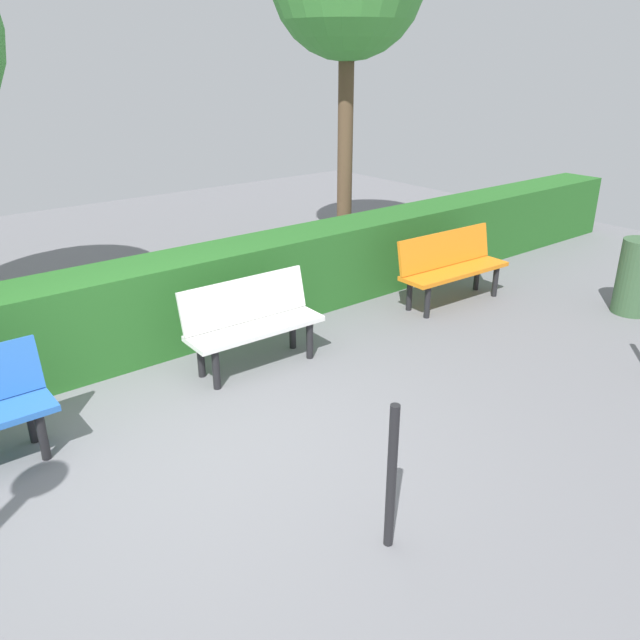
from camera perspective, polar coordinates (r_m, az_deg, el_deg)
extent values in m
plane|color=slate|center=(5.08, -11.03, -11.36)|extent=(18.58, 18.58, 0.00)
cube|color=orange|center=(7.81, 12.20, 4.39)|extent=(1.53, 0.48, 0.05)
cube|color=orange|center=(7.87, 11.32, 6.38)|extent=(1.52, 0.18, 0.42)
cylinder|color=black|center=(8.24, 15.68, 3.39)|extent=(0.07, 0.07, 0.39)
cylinder|color=black|center=(8.42, 14.10, 3.96)|extent=(0.07, 0.07, 0.39)
cylinder|color=black|center=(7.37, 9.75, 1.63)|extent=(0.07, 0.07, 0.39)
cylinder|color=black|center=(7.56, 8.14, 2.30)|extent=(0.07, 0.07, 0.39)
cube|color=white|center=(6.04, -5.86, -0.74)|extent=(1.37, 0.46, 0.05)
cube|color=white|center=(6.10, -6.88, 1.86)|extent=(1.36, 0.17, 0.42)
cylinder|color=black|center=(6.28, -0.95, -1.86)|extent=(0.07, 0.07, 0.39)
cylinder|color=black|center=(6.50, -2.52, -0.98)|extent=(0.07, 0.07, 0.39)
cylinder|color=black|center=(5.78, -9.45, -4.46)|extent=(0.07, 0.07, 0.39)
cylinder|color=black|center=(6.03, -10.80, -3.40)|extent=(0.07, 0.07, 0.39)
cylinder|color=black|center=(5.20, -23.94, -9.68)|extent=(0.07, 0.07, 0.39)
cylinder|color=black|center=(5.45, -24.83, -8.26)|extent=(0.07, 0.07, 0.39)
cube|color=#266023|center=(6.88, -9.57, 2.55)|extent=(14.58, 0.67, 0.94)
cylinder|color=brown|center=(9.35, 2.30, 15.22)|extent=(0.22, 0.22, 3.17)
cylinder|color=black|center=(3.87, 6.53, -14.10)|extent=(0.06, 0.06, 1.00)
cylinder|color=#385938|center=(8.21, 26.87, 3.52)|extent=(0.43, 0.43, 0.89)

